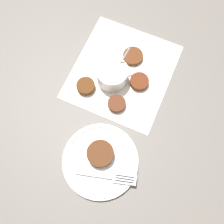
# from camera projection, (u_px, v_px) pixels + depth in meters

# --- Properties ---
(ground_plane) EXTENTS (4.00, 4.00, 0.00)m
(ground_plane) POSITION_uv_depth(u_px,v_px,m) (128.00, 77.00, 0.87)
(ground_plane) COLOR #605B56
(napkin) EXTENTS (0.39, 0.37, 0.00)m
(napkin) POSITION_uv_depth(u_px,v_px,m) (122.00, 71.00, 0.87)
(napkin) COLOR white
(napkin) RESTS_ON ground_plane
(sauce_bowl) EXTENTS (0.12, 0.10, 0.11)m
(sauce_bowl) POSITION_uv_depth(u_px,v_px,m) (112.00, 75.00, 0.84)
(sauce_bowl) COLOR white
(sauce_bowl) RESTS_ON napkin
(fritter_0) EXTENTS (0.06, 0.06, 0.02)m
(fritter_0) POSITION_uv_depth(u_px,v_px,m) (139.00, 82.00, 0.85)
(fritter_0) COLOR #592916
(fritter_0) RESTS_ON napkin
(fritter_1) EXTENTS (0.07, 0.07, 0.01)m
(fritter_1) POSITION_uv_depth(u_px,v_px,m) (133.00, 56.00, 0.88)
(fritter_1) COLOR #572E18
(fritter_1) RESTS_ON napkin
(fritter_2) EXTENTS (0.06, 0.06, 0.02)m
(fritter_2) POSITION_uv_depth(u_px,v_px,m) (117.00, 104.00, 0.83)
(fritter_2) COLOR #552D1C
(fritter_2) RESTS_ON napkin
(fritter_3) EXTENTS (0.06, 0.06, 0.02)m
(fritter_3) POSITION_uv_depth(u_px,v_px,m) (86.00, 86.00, 0.85)
(fritter_3) COLOR #512C14
(fritter_3) RESTS_ON napkin
(serving_plate) EXTENTS (0.23, 0.23, 0.02)m
(serving_plate) POSITION_uv_depth(u_px,v_px,m) (100.00, 161.00, 0.77)
(serving_plate) COLOR white
(serving_plate) RESTS_ON ground_plane
(fritter_on_plate) EXTENTS (0.08, 0.08, 0.02)m
(fritter_on_plate) POSITION_uv_depth(u_px,v_px,m) (100.00, 154.00, 0.76)
(fritter_on_plate) COLOR #512D19
(fritter_on_plate) RESTS_ON serving_plate
(fork) EXTENTS (0.09, 0.17, 0.00)m
(fork) POSITION_uv_depth(u_px,v_px,m) (113.00, 177.00, 0.75)
(fork) COLOR silver
(fork) RESTS_ON serving_plate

